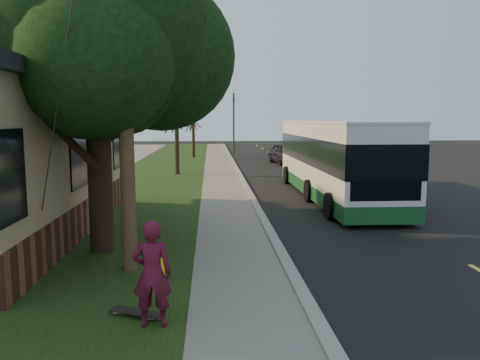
{
  "coord_description": "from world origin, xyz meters",
  "views": [
    {
      "loc": [
        -1.62,
        -8.51,
        3.16
      ],
      "look_at": [
        -0.82,
        4.18,
        1.5
      ],
      "focal_mm": 35.0,
      "sensor_mm": 36.0,
      "label": 1
    }
  ],
  "objects_px": {
    "utility_pole": "(123,43)",
    "bare_tree_near": "(177,137)",
    "fire_hydrant": "(159,266)",
    "distant_car": "(286,153)",
    "traffic_signal": "(234,119)",
    "skateboarder": "(152,274)",
    "leafy_tree": "(97,30)",
    "transit_bus": "(334,157)",
    "skateboard_spare": "(137,313)",
    "skateboard_main": "(133,252)",
    "bare_tree_far": "(193,133)"
  },
  "relations": [
    {
      "from": "fire_hydrant",
      "to": "leafy_tree",
      "type": "distance_m",
      "value": 5.65
    },
    {
      "from": "utility_pole",
      "to": "distant_car",
      "type": "height_order",
      "value": "utility_pole"
    },
    {
      "from": "fire_hydrant",
      "to": "transit_bus",
      "type": "height_order",
      "value": "transit_bus"
    },
    {
      "from": "fire_hydrant",
      "to": "skateboard_main",
      "type": "xyz_separation_m",
      "value": [
        -0.82,
        2.05,
        -0.31
      ]
    },
    {
      "from": "transit_bus",
      "to": "skateboard_spare",
      "type": "distance_m",
      "value": 12.95
    },
    {
      "from": "utility_pole",
      "to": "bare_tree_near",
      "type": "bearing_deg",
      "value": 90.66
    },
    {
      "from": "fire_hydrant",
      "to": "utility_pole",
      "type": "height_order",
      "value": "utility_pole"
    },
    {
      "from": "fire_hydrant",
      "to": "skateboarder",
      "type": "height_order",
      "value": "skateboarder"
    },
    {
      "from": "skateboard_main",
      "to": "distant_car",
      "type": "xyz_separation_m",
      "value": [
        7.18,
        22.5,
        0.63
      ]
    },
    {
      "from": "transit_bus",
      "to": "skateboarder",
      "type": "distance_m",
      "value": 13.06
    },
    {
      "from": "fire_hydrant",
      "to": "utility_pole",
      "type": "relative_size",
      "value": 0.08
    },
    {
      "from": "utility_pole",
      "to": "leafy_tree",
      "type": "height_order",
      "value": "utility_pole"
    },
    {
      "from": "fire_hydrant",
      "to": "bare_tree_near",
      "type": "xyz_separation_m",
      "value": [
        -0.9,
        18.0,
        1.72
      ]
    },
    {
      "from": "skateboard_spare",
      "to": "traffic_signal",
      "type": "bearing_deg",
      "value": 84.67
    },
    {
      "from": "bare_tree_far",
      "to": "transit_bus",
      "type": "distance_m",
      "value": 21.06
    },
    {
      "from": "transit_bus",
      "to": "skateboard_spare",
      "type": "height_order",
      "value": "transit_bus"
    },
    {
      "from": "bare_tree_near",
      "to": "skateboard_main",
      "type": "height_order",
      "value": "bare_tree_near"
    },
    {
      "from": "bare_tree_far",
      "to": "distant_car",
      "type": "height_order",
      "value": "bare_tree_far"
    },
    {
      "from": "traffic_signal",
      "to": "utility_pole",
      "type": "bearing_deg",
      "value": -96.58
    },
    {
      "from": "bare_tree_near",
      "to": "transit_bus",
      "type": "xyz_separation_m",
      "value": [
        6.83,
        -8.09,
        -0.51
      ]
    },
    {
      "from": "skateboard_main",
      "to": "skateboard_spare",
      "type": "xyz_separation_m",
      "value": [
        0.62,
        -3.45,
        0.01
      ]
    },
    {
      "from": "skateboard_main",
      "to": "skateboard_spare",
      "type": "relative_size",
      "value": 0.91
    },
    {
      "from": "bare_tree_near",
      "to": "distant_car",
      "type": "relative_size",
      "value": 0.97
    },
    {
      "from": "leafy_tree",
      "to": "bare_tree_near",
      "type": "relative_size",
      "value": 1.81
    },
    {
      "from": "bare_tree_near",
      "to": "traffic_signal",
      "type": "distance_m",
      "value": 16.52
    },
    {
      "from": "bare_tree_near",
      "to": "traffic_signal",
      "type": "height_order",
      "value": "traffic_signal"
    },
    {
      "from": "utility_pole",
      "to": "bare_tree_near",
      "type": "xyz_separation_m",
      "value": [
        -0.19,
        17.01,
        -2.48
      ]
    },
    {
      "from": "skateboard_main",
      "to": "fire_hydrant",
      "type": "bearing_deg",
      "value": -68.15
    },
    {
      "from": "utility_pole",
      "to": "traffic_signal",
      "type": "height_order",
      "value": "utility_pole"
    },
    {
      "from": "leafy_tree",
      "to": "traffic_signal",
      "type": "relative_size",
      "value": 1.42
    },
    {
      "from": "bare_tree_near",
      "to": "skateboarder",
      "type": "bearing_deg",
      "value": -87.1
    },
    {
      "from": "leafy_tree",
      "to": "skateboard_main",
      "type": "height_order",
      "value": "leafy_tree"
    },
    {
      "from": "fire_hydrant",
      "to": "skateboarder",
      "type": "distance_m",
      "value": 1.81
    },
    {
      "from": "transit_bus",
      "to": "leafy_tree",
      "type": "bearing_deg",
      "value": -135.9
    },
    {
      "from": "traffic_signal",
      "to": "skateboarder",
      "type": "bearing_deg",
      "value": -94.8
    },
    {
      "from": "leafy_tree",
      "to": "skateboarder",
      "type": "distance_m",
      "value": 6.36
    },
    {
      "from": "fire_hydrant",
      "to": "bare_tree_near",
      "type": "bearing_deg",
      "value": 92.86
    },
    {
      "from": "leafy_tree",
      "to": "traffic_signal",
      "type": "bearing_deg",
      "value": 81.53
    },
    {
      "from": "distant_car",
      "to": "traffic_signal",
      "type": "bearing_deg",
      "value": 102.0
    },
    {
      "from": "leafy_tree",
      "to": "skateboard_spare",
      "type": "distance_m",
      "value": 6.6
    },
    {
      "from": "utility_pole",
      "to": "skateboard_main",
      "type": "height_order",
      "value": "utility_pole"
    },
    {
      "from": "distant_car",
      "to": "utility_pole",
      "type": "bearing_deg",
      "value": -113.68
    },
    {
      "from": "traffic_signal",
      "to": "skateboard_spare",
      "type": "distance_m",
      "value": 35.68
    },
    {
      "from": "fire_hydrant",
      "to": "skateboarder",
      "type": "relative_size",
      "value": 0.46
    },
    {
      "from": "leafy_tree",
      "to": "transit_bus",
      "type": "xyz_separation_m",
      "value": [
        7.5,
        7.27,
        -3.52
      ]
    },
    {
      "from": "fire_hydrant",
      "to": "skateboarder",
      "type": "bearing_deg",
      "value": -86.72
    },
    {
      "from": "bare_tree_far",
      "to": "skateboarder",
      "type": "distance_m",
      "value": 31.77
    },
    {
      "from": "bare_tree_near",
      "to": "bare_tree_far",
      "type": "bearing_deg",
      "value": 87.61
    },
    {
      "from": "traffic_signal",
      "to": "distant_car",
      "type": "relative_size",
      "value": 1.24
    },
    {
      "from": "utility_pole",
      "to": "skateboarder",
      "type": "distance_m",
      "value": 4.71
    }
  ]
}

